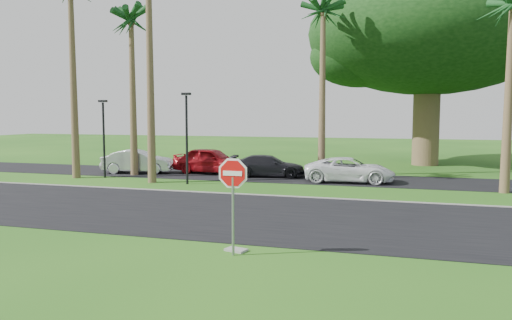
{
  "coord_description": "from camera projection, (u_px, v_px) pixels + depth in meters",
  "views": [
    {
      "loc": [
        4.6,
        -14.7,
        3.59
      ],
      "look_at": [
        -0.89,
        3.68,
        1.8
      ],
      "focal_mm": 35.0,
      "sensor_mm": 36.0,
      "label": 1
    }
  ],
  "objects": [
    {
      "name": "ground",
      "position": [
        250.0,
        228.0,
        15.67
      ],
      "size": [
        120.0,
        120.0,
        0.0
      ],
      "primitive_type": "plane",
      "color": "#1D4D13",
      "rests_on": "ground"
    },
    {
      "name": "road",
      "position": [
        267.0,
        215.0,
        17.58
      ],
      "size": [
        120.0,
        8.0,
        0.02
      ],
      "primitive_type": "cube",
      "color": "black",
      "rests_on": "ground"
    },
    {
      "name": "parking_strip",
      "position": [
        317.0,
        178.0,
        27.6
      ],
      "size": [
        120.0,
        5.0,
        0.02
      ],
      "primitive_type": "cube",
      "color": "black",
      "rests_on": "ground"
    },
    {
      "name": "curb",
      "position": [
        292.0,
        197.0,
        21.44
      ],
      "size": [
        120.0,
        0.12,
        0.06
      ],
      "primitive_type": "cube",
      "color": "gray",
      "rests_on": "ground"
    },
    {
      "name": "stop_sign_near",
      "position": [
        233.0,
        186.0,
        12.5
      ],
      "size": [
        1.05,
        0.07,
        2.62
      ],
      "color": "gray",
      "rests_on": "ground"
    },
    {
      "name": "palm_left_mid",
      "position": [
        131.0,
        24.0,
        28.35
      ],
      "size": [
        5.0,
        5.0,
        10.0
      ],
      "color": "brown",
      "rests_on": "ground"
    },
    {
      "name": "palm_center",
      "position": [
        323.0,
        15.0,
        28.18
      ],
      "size": [
        5.0,
        5.0,
        10.5
      ],
      "color": "brown",
      "rests_on": "ground"
    },
    {
      "name": "canopy_tree",
      "position": [
        429.0,
        35.0,
        34.12
      ],
      "size": [
        16.5,
        16.5,
        13.12
      ],
      "color": "brown",
      "rests_on": "ground"
    },
    {
      "name": "streetlight_left",
      "position": [
        104.0,
        133.0,
        27.78
      ],
      "size": [
        0.45,
        0.25,
        4.34
      ],
      "color": "black",
      "rests_on": "ground"
    },
    {
      "name": "streetlight_right",
      "position": [
        187.0,
        132.0,
        25.25
      ],
      "size": [
        0.45,
        0.25,
        4.64
      ],
      "color": "black",
      "rests_on": "ground"
    },
    {
      "name": "car_silver",
      "position": [
        138.0,
        162.0,
        30.05
      ],
      "size": [
        4.44,
        2.43,
        1.39
      ],
      "primitive_type": "imported",
      "rotation": [
        0.0,
        0.0,
        1.81
      ],
      "color": "silver",
      "rests_on": "ground"
    },
    {
      "name": "car_red",
      "position": [
        211.0,
        161.0,
        29.83
      ],
      "size": [
        4.65,
        2.07,
        1.55
      ],
      "primitive_type": "imported",
      "rotation": [
        0.0,
        0.0,
        1.52
      ],
      "color": "maroon",
      "rests_on": "ground"
    },
    {
      "name": "car_dark",
      "position": [
        268.0,
        166.0,
        28.29
      ],
      "size": [
        4.43,
        2.37,
        1.22
      ],
      "primitive_type": "imported",
      "rotation": [
        0.0,
        0.0,
        1.74
      ],
      "color": "black",
      "rests_on": "ground"
    },
    {
      "name": "car_minivan",
      "position": [
        350.0,
        170.0,
        26.01
      ],
      "size": [
        4.77,
        2.44,
        1.29
      ],
      "primitive_type": "imported",
      "rotation": [
        0.0,
        0.0,
        1.64
      ],
      "color": "white",
      "rests_on": "ground"
    },
    {
      "name": "utility_slab",
      "position": [
        236.0,
        250.0,
        13.05
      ],
      "size": [
        0.62,
        0.49,
        0.06
      ],
      "primitive_type": "cube",
      "rotation": [
        0.0,
        0.0,
        -0.27
      ],
      "color": "gray",
      "rests_on": "ground"
    }
  ]
}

